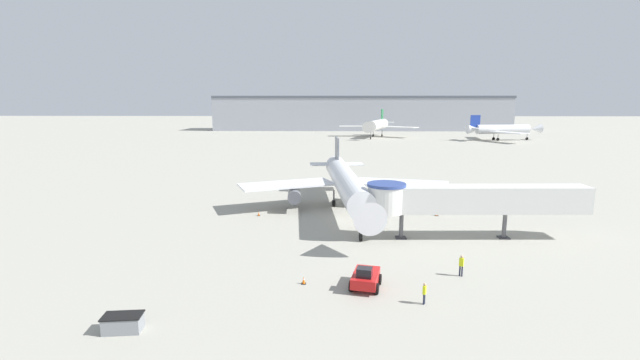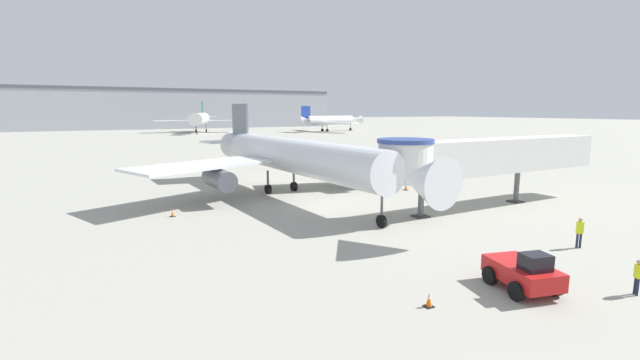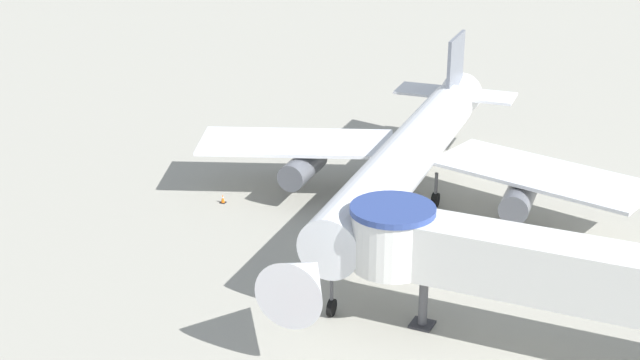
% 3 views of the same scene
% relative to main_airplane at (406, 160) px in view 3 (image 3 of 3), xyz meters
% --- Properties ---
extents(ground_plane, '(800.00, 800.00, 0.00)m').
position_rel_main_airplane_xyz_m(ground_plane, '(0.26, -5.38, -3.75)').
color(ground_plane, '#9E9B8E').
extents(main_airplane, '(29.55, 33.88, 8.81)m').
position_rel_main_airplane_xyz_m(main_airplane, '(0.00, 0.00, 0.00)').
color(main_airplane, silver).
rests_on(main_airplane, ground_plane).
extents(jet_bridge, '(23.34, 4.10, 6.01)m').
position_rel_main_airplane_xyz_m(jet_bridge, '(11.89, -11.66, 0.58)').
color(jet_bridge, silver).
rests_on(jet_bridge, ground_plane).
extents(traffic_cone_starboard_wing, '(0.43, 0.43, 0.71)m').
position_rel_main_airplane_xyz_m(traffic_cone_starboard_wing, '(11.57, -2.43, -3.41)').
color(traffic_cone_starboard_wing, black).
rests_on(traffic_cone_starboard_wing, ground_plane).
extents(traffic_cone_port_wing, '(0.35, 0.35, 0.59)m').
position_rel_main_airplane_xyz_m(traffic_cone_port_wing, '(-11.32, -3.03, -3.47)').
color(traffic_cone_port_wing, black).
rests_on(traffic_cone_port_wing, ground_plane).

